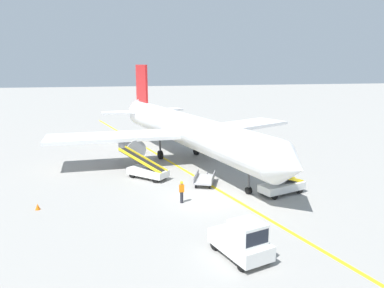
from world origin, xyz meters
name	(u,v)px	position (x,y,z in m)	size (l,w,h in m)	color
ground_plane	(199,200)	(0.00, 0.00, 0.00)	(300.00, 300.00, 0.00)	gray
taxi_line_yellow	(200,179)	(1.21, 5.00, 0.00)	(0.30, 80.00, 0.01)	yellow
airliner	(184,129)	(1.07, 12.12, 3.42)	(27.87, 34.83, 10.10)	white
pushback_tug	(242,240)	(0.36, -8.98, 0.99)	(2.89, 4.00, 2.20)	silver
baggage_tug_near_wing	(277,162)	(9.02, 5.91, 0.93)	(2.51, 1.53, 2.10)	silver
belt_loader_forward_hold	(281,185)	(6.65, -0.12, 0.78)	(5.14, 2.78, 2.59)	silver
belt_loader_aft_hold	(147,170)	(-3.45, 6.28, 0.78)	(4.46, 4.37, 2.59)	silver
baggage_cart_loaded	(205,179)	(1.27, 3.51, 0.47)	(2.46, 3.79, 0.94)	#A5A5A8
ground_crew_marshaller	(182,191)	(-1.41, -0.38, 0.91)	(0.36, 0.24, 1.70)	#26262D
safety_cone_nose_left	(283,163)	(10.67, 8.08, 0.22)	(0.36, 0.36, 0.44)	orange
safety_cone_nose_right	(218,148)	(5.99, 16.08, 0.22)	(0.36, 0.36, 0.44)	orange
safety_cone_wingtip_left	(38,207)	(-11.74, 0.34, 0.22)	(0.36, 0.36, 0.44)	orange
safety_cone_wingtip_right	(239,166)	(5.76, 7.69, 0.22)	(0.36, 0.36, 0.44)	orange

